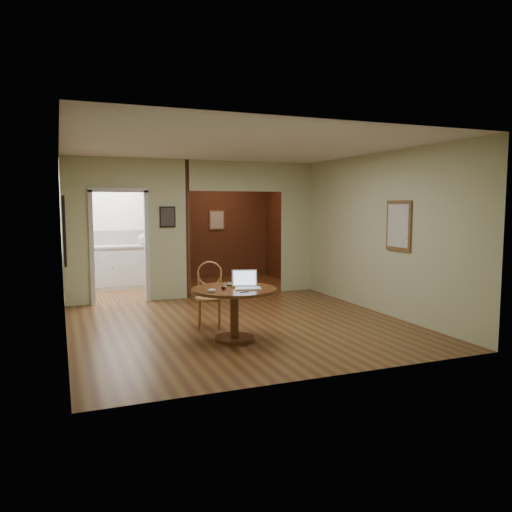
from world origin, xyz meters
name	(u,v)px	position (x,y,z in m)	size (l,w,h in m)	color
floor	(241,325)	(0.00, 0.00, 0.00)	(5.00, 5.00, 0.00)	#4E2916
room_shell	(168,232)	(-0.47, 3.10, 1.29)	(5.20, 7.50, 5.00)	silver
dining_table	(234,302)	(-0.38, -0.76, 0.53)	(1.14, 1.14, 0.71)	#5A2D16
chair	(209,291)	(-0.47, 0.10, 0.55)	(0.53, 0.53, 0.98)	#AD863D
open_laptop	(246,283)	(-0.22, -0.82, 0.78)	(0.40, 0.38, 0.24)	silver
closed_laptop	(238,284)	(-0.24, -0.51, 0.73)	(0.33, 0.21, 0.03)	#A5A6AA
mouse	(212,290)	(-0.75, -0.95, 0.74)	(0.11, 0.06, 0.05)	silver
wine_glass	(223,286)	(-0.54, -0.81, 0.76)	(0.08, 0.08, 0.09)	white
pen	(244,292)	(-0.36, -1.10, 0.72)	(0.01, 0.01, 0.14)	#0D155B
kitchen_cabinet	(119,267)	(-1.35, 4.20, 0.47)	(2.06, 0.60, 0.94)	silver
grocery_bag	(144,239)	(-0.80, 4.20, 1.07)	(0.26, 0.22, 0.26)	#CBB694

